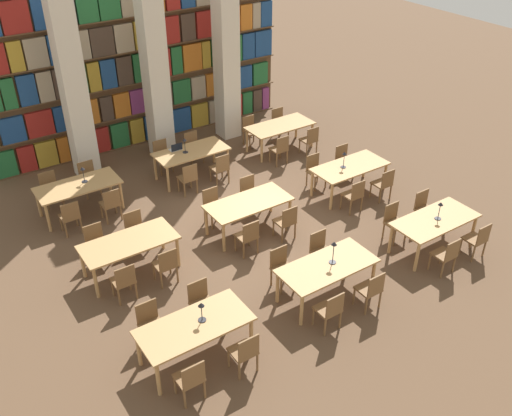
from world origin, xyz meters
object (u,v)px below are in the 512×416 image
desk_lamp_0 (201,309)px  desk_lamp_3 (344,157)px  desk_lamp_5 (185,143)px  chair_5 (282,267)px  chair_6 (371,289)px  chair_12 (124,281)px  chair_33 (250,130)px  chair_21 (315,170)px  chair_1 (151,323)px  reading_table_2 (435,222)px  chair_0 (191,379)px  reading_table_5 (350,169)px  chair_35 (279,122)px  chair_3 (201,301)px  chair_20 (354,195)px  chair_24 (70,216)px  chair_16 (248,236)px  chair_32 (280,149)px  chair_31 (193,146)px  reading_table_3 (129,245)px  chair_11 (424,208)px  reading_table_6 (78,188)px  reading_table_1 (327,268)px  chair_23 (344,160)px  chair_19 (250,193)px  desk_lamp_4 (83,172)px  chair_13 (96,243)px  chair_14 (166,264)px  desk_lamp_1 (334,249)px  chair_18 (286,221)px  chair_27 (89,177)px  chair_15 (136,229)px  chair_30 (220,168)px  laptop (176,149)px  chair_29 (162,155)px  chair_9 (394,221)px  chair_4 (330,309)px  chair_34 (310,139)px  reading_table_4 (248,205)px  chair_28 (188,178)px  reading_table_8 (280,128)px  reading_table_7 (191,154)px  pillar_center (153,51)px  chair_7 (321,250)px  chair_8 (446,254)px  chair_10 (477,239)px  chair_2 (245,352)px  chair_22 (384,183)px

desk_lamp_0 → desk_lamp_3: (5.60, 2.79, 0.03)m
desk_lamp_5 → chair_5: bearing=-95.5°
chair_6 → chair_12: same height
chair_33 → chair_21: bearing=91.0°
chair_1 → reading_table_2: bearing=172.7°
chair_0 → reading_table_5: bearing=28.6°
chair_12 → chair_35: bearing=32.6°
chair_3 → chair_20: size_ratio=1.00×
chair_24 → chair_3: bearing=-75.4°
chair_16 → chair_32: 4.25m
chair_31 → chair_20: bearing=114.0°
chair_0 → reading_table_3: 3.63m
chair_11 → reading_table_6: (-6.48, 4.98, 0.22)m
reading_table_1 → chair_23: (3.53, 3.52, -0.22)m
chair_6 → chair_19: bearing=89.5°
reading_table_3 → chair_31: bearing=46.5°
reading_table_3 → chair_11: bearing=-18.8°
desk_lamp_4 → chair_1: bearing=-97.1°
chair_13 → chair_32: bearing=-166.3°
chair_6 → chair_14: same height
desk_lamp_1 → chair_13: size_ratio=0.57×
chair_18 → chair_27: (-2.99, 4.39, 0.00)m
reading_table_3 → desk_lamp_3: (5.73, -0.04, 0.37)m
chair_15 → reading_table_2: bearing=145.9°
chair_30 → chair_0: bearing=-124.6°
chair_15 → laptop: size_ratio=2.72×
chair_18 → chair_29: (-0.89, 4.47, 0.00)m
reading_table_2 → chair_18: size_ratio=2.25×
chair_14 → chair_9: bearing=-16.0°
chair_14 → chair_4: bearing=-56.4°
chair_11 → desk_lamp_0: bearing=6.0°
chair_29 → chair_34: bearing=159.5°
chair_27 → laptop: size_ratio=2.72×
reading_table_4 → chair_27: chair_27 is taller
chair_19 → laptop: 2.62m
chair_1 → reading_table_6: 4.93m
chair_28 → chair_30: 0.95m
chair_15 → chair_31: 4.16m
chair_9 → reading_table_8: 5.10m
reading_table_7 → chair_35: 3.52m
pillar_center → chair_7: 7.16m
chair_8 → chair_14: bearing=149.5°
chair_9 → chair_12: bearing=-13.7°
reading_table_6 → chair_9: bearing=-42.2°
reading_table_1 → chair_8: (2.53, -0.81, -0.22)m
chair_19 → reading_table_5: bearing=163.9°
chair_10 → desk_lamp_4: desk_lamp_4 is taller
chair_2 → chair_35: same height
chair_22 → chair_2: bearing=-154.9°
chair_14 → chair_33: 6.60m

